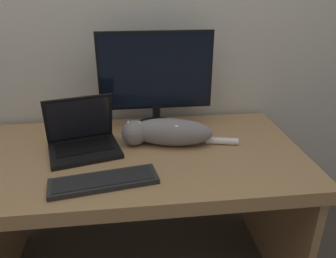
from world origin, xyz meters
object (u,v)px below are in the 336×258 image
laptop (83,140)px  external_keyboard (104,181)px  monitor (156,81)px  cat (165,132)px

laptop → external_keyboard: size_ratio=0.83×
monitor → cat: bearing=-81.8°
monitor → laptop: (-0.35, -0.19, -0.20)m
laptop → external_keyboard: bearing=-84.2°
external_keyboard → cat: cat is taller
external_keyboard → cat: bearing=38.5°
cat → external_keyboard: bearing=-119.8°
monitor → laptop: bearing=-151.1°
monitor → cat: size_ratio=1.02×
laptop → cat: bearing=-12.6°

